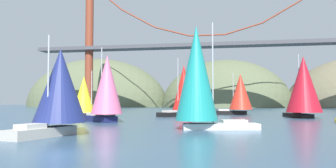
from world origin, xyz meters
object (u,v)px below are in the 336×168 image
Objects in this scene: sailboat_crimson_sail at (303,85)px; sailboat_navy_sail at (59,88)px; sailboat_teal_sail at (198,76)px; sailboat_yellow_sail at (85,96)px; sailboat_scarlet_sail at (240,93)px; sailboat_pink_spinnaker at (106,87)px; sailboat_red_spinnaker at (183,90)px.

sailboat_navy_sail is at bearing -127.82° from sailboat_crimson_sail.
sailboat_navy_sail is 13.43m from sailboat_teal_sail.
sailboat_navy_sail is 29.34m from sailboat_yellow_sail.
sailboat_scarlet_sail is at bearing 70.35° from sailboat_navy_sail.
sailboat_crimson_sail is (10.02, -10.59, 0.97)m from sailboat_scarlet_sail.
sailboat_teal_sail is at bearing -33.89° from sailboat_pink_spinnaker.
sailboat_yellow_sail is at bearing 136.91° from sailboat_teal_sail.
sailboat_navy_sail is 36.79m from sailboat_red_spinnaker.
sailboat_pink_spinnaker is 13.58m from sailboat_yellow_sail.
sailboat_scarlet_sail reaches higher than sailboat_yellow_sail.
sailboat_scarlet_sail is 0.78× the size of sailboat_red_spinnaker.
sailboat_pink_spinnaker is 0.94× the size of sailboat_crimson_sail.
sailboat_red_spinnaker is 1.00× the size of sailboat_crimson_sail.
sailboat_yellow_sail is (-25.76, -16.01, -0.77)m from sailboat_scarlet_sail.
sailboat_yellow_sail is 0.73× the size of sailboat_crimson_sail.
sailboat_crimson_sail is (25.55, 32.92, 1.48)m from sailboat_navy_sail.
sailboat_pink_spinnaker is 32.23m from sailboat_crimson_sail.
sailboat_teal_sail reaches higher than sailboat_navy_sail.
sailboat_scarlet_sail is 1.07× the size of sailboat_yellow_sail.
sailboat_crimson_sail is at bearing 52.18° from sailboat_navy_sail.
sailboat_crimson_sail is at bearing -46.61° from sailboat_scarlet_sail.
sailboat_crimson_sail is (20.42, -3.50, 0.51)m from sailboat_red_spinnaker.
sailboat_crimson_sail reaches higher than sailboat_pink_spinnaker.
sailboat_scarlet_sail is at bearing 82.44° from sailboat_teal_sail.
sailboat_teal_sail is (21.02, -19.66, 1.75)m from sailboat_yellow_sail.
sailboat_crimson_sail reaches higher than sailboat_yellow_sail.
sailboat_scarlet_sail is 14.61m from sailboat_crimson_sail.
sailboat_scarlet_sail is 46.21m from sailboat_navy_sail.
sailboat_scarlet_sail is at bearing 31.87° from sailboat_yellow_sail.
sailboat_navy_sail is at bearing -144.04° from sailboat_teal_sail.
sailboat_crimson_sail is 1.00× the size of sailboat_teal_sail.
sailboat_scarlet_sail reaches higher than sailboat_navy_sail.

